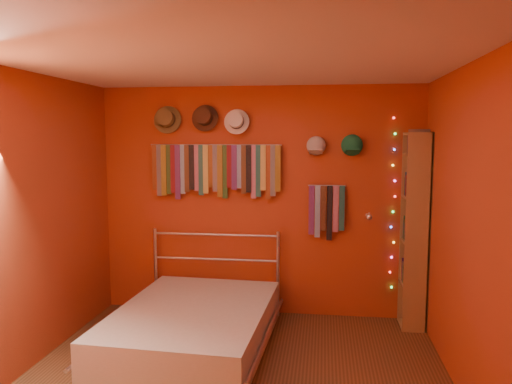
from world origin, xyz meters
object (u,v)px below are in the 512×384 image
at_px(reading_lamp, 369,217).
at_px(bookshelf, 418,230).
at_px(bed, 193,327).
at_px(tie_rack, 215,168).

bearing_deg(reading_lamp, bookshelf, -0.14).
distance_m(bookshelf, bed, 2.43).
xyz_separation_m(tie_rack, bookshelf, (2.14, -0.15, -0.60)).
bearing_deg(tie_rack, reading_lamp, -5.34).
relative_size(reading_lamp, bed, 0.14).
relative_size(tie_rack, reading_lamp, 5.16).
height_order(reading_lamp, bed, reading_lamp).
distance_m(tie_rack, bookshelf, 2.22).
height_order(tie_rack, bookshelf, bookshelf).
distance_m(tie_rack, reading_lamp, 1.71).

